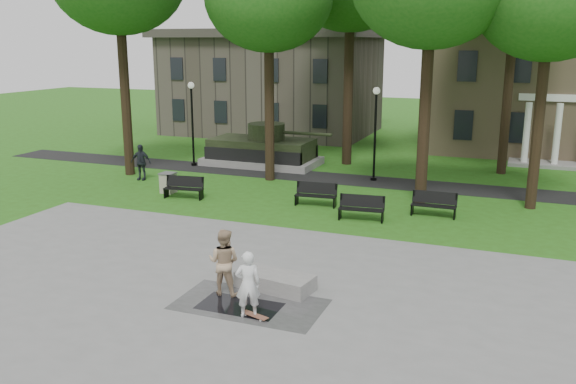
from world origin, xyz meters
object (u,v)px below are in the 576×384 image
at_px(skateboarder, 248,284).
at_px(trash_bin, 168,183).
at_px(concrete_block, 275,281).
at_px(park_bench_0, 184,187).
at_px(friend_watching, 224,262).

distance_m(skateboarder, trash_bin, 14.10).
xyz_separation_m(concrete_block, trash_bin, (-9.09, 8.79, 0.24)).
relative_size(concrete_block, park_bench_0, 1.19).
xyz_separation_m(concrete_block, skateboarder, (0.05, -1.93, 0.66)).
relative_size(park_bench_0, trash_bin, 1.92).
height_order(concrete_block, skateboarder, skateboarder).
distance_m(concrete_block, skateboarder, 2.04).
xyz_separation_m(skateboarder, trash_bin, (-9.15, 10.72, -0.42)).
bearing_deg(concrete_block, park_bench_0, 133.83).
bearing_deg(skateboarder, friend_watching, -69.29).
bearing_deg(skateboarder, trash_bin, -77.69).
distance_m(skateboarder, park_bench_0, 12.85).
height_order(skateboarder, friend_watching, friend_watching).
bearing_deg(skateboarder, park_bench_0, -80.13).
relative_size(skateboarder, park_bench_0, 0.96).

